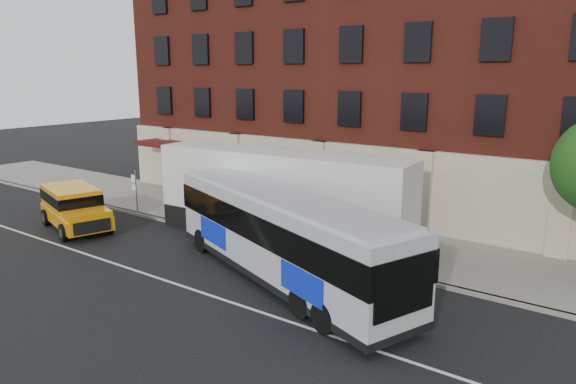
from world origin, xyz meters
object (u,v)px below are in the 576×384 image
Objects in this scene: sign_pole at (135,189)px; yellow_suv at (74,205)px; city_bus at (283,234)px; shipping_container at (281,196)px.

sign_pole reaches higher than yellow_suv.
city_bus is 5.18m from shipping_container.
city_bus is 2.25× the size of yellow_suv.
shipping_container is at bearing 25.87° from yellow_suv.
city_bus is (12.42, -3.05, 0.44)m from sign_pole.
sign_pole is 9.37m from shipping_container.
sign_pole is at bearing 166.18° from city_bus.
city_bus reaches higher than sign_pole.
shipping_container is (9.29, 1.07, 0.64)m from sign_pole.
yellow_suv is at bearing -95.36° from sign_pole.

